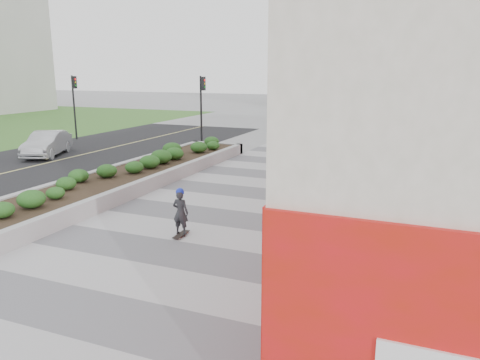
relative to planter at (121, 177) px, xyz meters
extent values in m
plane|color=gray|center=(5.50, -7.00, -0.42)|extent=(160.00, 160.00, 0.00)
cube|color=#A8A8AD|center=(5.50, -4.00, -0.41)|extent=(8.00, 36.00, 0.01)
cube|color=red|center=(9.52, 2.00, 1.08)|extent=(0.12, 24.00, 3.00)
cube|color=#9E9EA0|center=(0.00, 8.85, -0.14)|extent=(3.00, 0.30, 0.55)
cube|color=#9E9EA0|center=(-1.35, 0.00, -0.14)|extent=(0.30, 18.00, 0.55)
cube|color=#9E9EA0|center=(1.35, 0.00, -0.14)|extent=(0.30, 18.00, 0.55)
cube|color=#2D2116|center=(0.00, 0.00, -0.17)|extent=(2.40, 17.40, 0.50)
cube|color=black|center=(-6.50, 0.00, -0.42)|extent=(10.00, 40.00, 0.00)
cylinder|color=black|center=(-1.80, 10.50, 1.68)|extent=(0.12, 0.12, 4.20)
cube|color=black|center=(-1.62, 10.50, 3.33)|extent=(0.18, 0.28, 0.80)
cylinder|color=black|center=(-11.00, 10.00, 1.68)|extent=(0.12, 0.12, 4.20)
cube|color=black|center=(-10.82, 10.00, 3.33)|extent=(0.18, 0.28, 0.80)
cube|color=#ADAAA3|center=(0.50, 48.00, 9.58)|extent=(16.00, 12.00, 20.00)
cylinder|color=#595654|center=(6.00, -4.00, -0.42)|extent=(0.44, 0.44, 0.01)
cube|color=black|center=(4.95, -4.02, -0.35)|extent=(0.24, 0.73, 0.02)
imported|color=#292A2F|center=(4.95, -4.02, 0.28)|extent=(0.47, 0.32, 1.25)
sphere|color=#1729C5|center=(4.95, -4.02, 0.86)|extent=(0.23, 0.23, 0.23)
imported|color=#B3B5BB|center=(-7.95, 4.30, 0.25)|extent=(2.89, 4.26, 1.33)
camera|label=1|loc=(11.15, -14.76, 4.08)|focal=35.00mm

